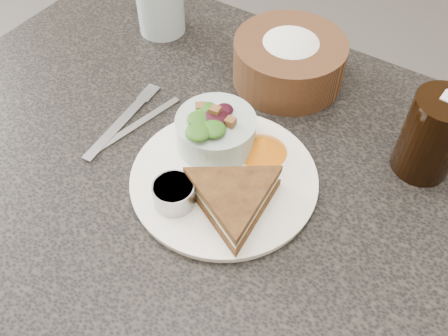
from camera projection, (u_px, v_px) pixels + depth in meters
dining_table at (220, 282)px, 1.01m from camera, size 1.00×0.70×0.75m
dinner_plate at (224, 179)px, 0.69m from camera, size 0.26×0.26×0.01m
sandwich at (234, 199)px, 0.64m from camera, size 0.20×0.20×0.04m
salad_bowl at (216, 127)px, 0.70m from camera, size 0.13×0.13×0.07m
dressing_ramekin at (174, 194)px, 0.65m from camera, size 0.07×0.07×0.03m
orange_wedge at (263, 145)px, 0.70m from camera, size 0.09×0.09×0.03m
fork at (119, 125)px, 0.76m from camera, size 0.03×0.16×0.00m
knife at (134, 127)px, 0.76m from camera, size 0.05×0.17×0.00m
bread_basket at (290, 55)px, 0.80m from camera, size 0.23×0.23×0.10m
cola_glass at (434, 133)px, 0.66m from camera, size 0.10×0.10×0.14m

